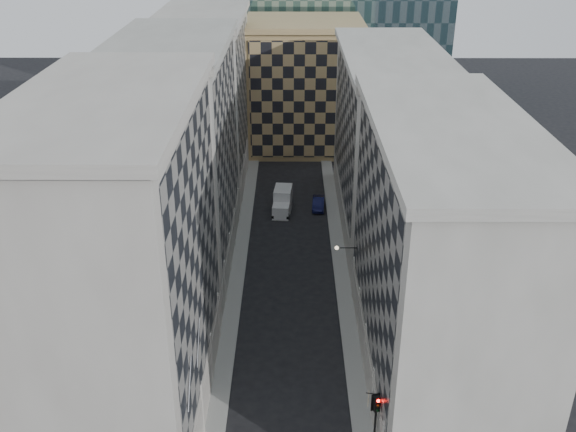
{
  "coord_description": "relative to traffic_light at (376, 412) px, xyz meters",
  "views": [
    {
      "loc": [
        0.09,
        -25.79,
        33.73
      ],
      "look_at": [
        -0.08,
        14.14,
        14.17
      ],
      "focal_mm": 40.0,
      "sensor_mm": 36.0,
      "label": 1
    }
  ],
  "objects": [
    {
      "name": "bldg_right_b",
      "position": [
        5.14,
        35.54,
        6.26
      ],
      "size": [
        10.8,
        28.8,
        19.7
      ],
      "color": "#A5A297",
      "rests_on": "ground"
    },
    {
      "name": "bldg_left_b",
      "position": [
        -16.63,
        26.54,
        7.74
      ],
      "size": [
        10.8,
        22.8,
        22.7
      ],
      "color": "gray",
      "rests_on": "ground"
    },
    {
      "name": "bracket_lamp",
      "position": [
        -1.38,
        17.54,
        2.62
      ],
      "size": [
        1.98,
        0.36,
        0.36
      ],
      "color": "black",
      "rests_on": "ground"
    },
    {
      "name": "bldg_left_c",
      "position": [
        -16.63,
        48.54,
        7.24
      ],
      "size": [
        10.8,
        22.8,
        21.7
      ],
      "color": "#A69F95",
      "rests_on": "ground"
    },
    {
      "name": "box_truck",
      "position": [
        -6.63,
        38.05,
        -2.38
      ],
      "size": [
        2.5,
        5.19,
        2.76
      ],
      "rotation": [
        0.0,
        0.0,
        -0.09
      ],
      "color": "silver",
      "rests_on": "ground"
    },
    {
      "name": "shop_sign",
      "position": [
        -0.39,
        0.99,
        0.25
      ],
      "size": [
        0.87,
        0.76,
        0.85
      ],
      "rotation": [
        0.0,
        0.0,
        -0.16
      ],
      "color": "black",
      "rests_on": "ground"
    },
    {
      "name": "bldg_left_a",
      "position": [
        -16.63,
        4.54,
        8.24
      ],
      "size": [
        10.8,
        22.8,
        23.7
      ],
      "color": "#A69F95",
      "rests_on": "ground"
    },
    {
      "name": "traffic_light",
      "position": [
        0.0,
        0.0,
        0.0
      ],
      "size": [
        0.58,
        0.58,
        4.79
      ],
      "rotation": [
        0.0,
        0.0,
        0.35
      ],
      "color": "black",
      "rests_on": "sidewalk_east"
    },
    {
      "name": "sidewalk_west",
      "position": [
        -11.0,
        23.54,
        -3.51
      ],
      "size": [
        1.5,
        100.0,
        0.15
      ],
      "primitive_type": "cube",
      "color": "gray",
      "rests_on": "ground"
    },
    {
      "name": "tan_block",
      "position": [
        -3.75,
        61.44,
        5.85
      ],
      "size": [
        16.8,
        14.8,
        18.8
      ],
      "color": "tan",
      "rests_on": "ground"
    },
    {
      "name": "sidewalk_east",
      "position": [
        -0.5,
        23.54,
        -3.51
      ],
      "size": [
        1.5,
        100.0,
        0.15
      ],
      "primitive_type": "cube",
      "color": "gray",
      "rests_on": "ground"
    },
    {
      "name": "flagpoles_left",
      "position": [
        -11.65,
        -0.46,
        4.42
      ],
      "size": [
        0.1,
        6.33,
        2.33
      ],
      "color": "gray",
      "rests_on": "ground"
    },
    {
      "name": "dark_car",
      "position": [
        -2.25,
        38.83,
        -2.92
      ],
      "size": [
        1.67,
        4.11,
        1.33
      ],
      "primitive_type": "imported",
      "rotation": [
        0.0,
        0.0,
        -0.07
      ],
      "color": "#10133B",
      "rests_on": "ground"
    },
    {
      "name": "bldg_right_a",
      "position": [
        5.12,
        8.54,
        6.74
      ],
      "size": [
        10.8,
        26.8,
        20.7
      ],
      "color": "#A5A297",
      "rests_on": "ground"
    }
  ]
}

